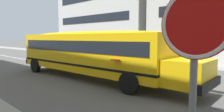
% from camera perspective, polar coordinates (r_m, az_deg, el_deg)
% --- Properties ---
extents(ground_plane, '(400.00, 400.00, 0.00)m').
position_cam_1_polar(ground_plane, '(12.22, 3.43, -6.07)').
color(ground_plane, '#54514F').
extents(sidewalk_far, '(120.00, 3.00, 0.01)m').
position_cam_1_polar(sidewalk_far, '(19.18, 19.36, -2.19)').
color(sidewalk_far, gray).
rests_on(sidewalk_far, ground_plane).
extents(lane_centreline, '(110.00, 0.16, 0.01)m').
position_cam_1_polar(lane_centreline, '(12.22, 3.43, -6.06)').
color(lane_centreline, silver).
rests_on(lane_centreline, ground_plane).
extents(school_bus, '(12.59, 2.99, 2.80)m').
position_cam_1_polar(school_bus, '(11.76, -6.42, 1.64)').
color(school_bus, yellow).
rests_on(school_bus, ground_plane).
extents(parked_car_dark_blue_mid_block, '(3.92, 1.91, 1.64)m').
position_cam_1_polar(parked_car_dark_blue_mid_block, '(29.13, -16.04, 2.03)').
color(parked_car_dark_blue_mid_block, navy).
rests_on(parked_car_dark_blue_mid_block, ground_plane).
extents(stop_sign_post, '(0.70, 0.07, 2.90)m').
position_cam_1_polar(stop_sign_post, '(2.04, 22.72, -0.05)').
color(stop_sign_post, slate).
rests_on(stop_sign_post, ground_plane).
extents(apartment_block_far_left, '(17.03, 11.35, 16.50)m').
position_cam_1_polar(apartment_block_far_left, '(33.56, 1.31, 15.34)').
color(apartment_block_far_left, '#B7B7B2').
rests_on(apartment_block_far_left, ground_plane).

